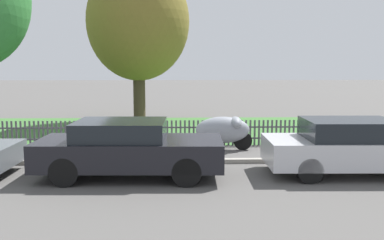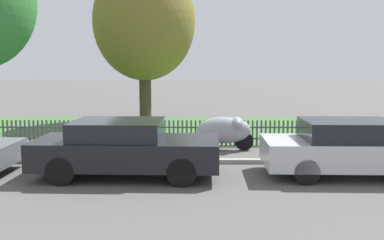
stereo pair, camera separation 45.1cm
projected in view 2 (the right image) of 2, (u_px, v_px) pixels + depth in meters
ground_plane at (113, 164)px, 11.74m from camera, size 120.00×120.00×0.00m
kerb_stone at (114, 161)px, 11.84m from camera, size 35.01×0.20×0.12m
grass_strip at (142, 129)px, 18.06m from camera, size 35.01×7.42×0.01m
park_fence at (128, 133)px, 14.34m from camera, size 35.01×0.05×0.86m
parked_car_navy_estate at (125, 147)px, 10.37m from camera, size 4.48×1.99×1.38m
parked_car_red_compact at (355, 148)px, 10.43m from camera, size 4.58×1.92×1.38m
covered_motorcycle at (225, 130)px, 13.52m from camera, size 1.89×0.83×1.07m
tree_behind_motorcycle at (144, 22)px, 19.43m from camera, size 4.64×4.64×7.30m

